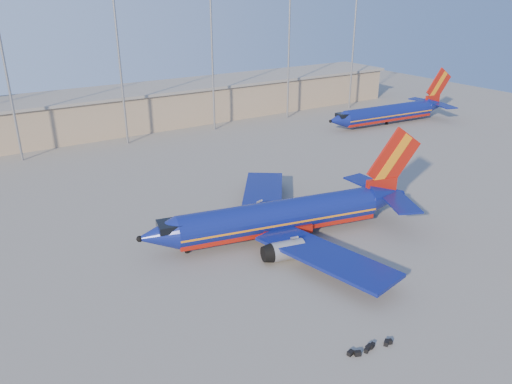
{
  "coord_description": "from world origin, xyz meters",
  "views": [
    {
      "loc": [
        -35.2,
        -50.75,
        29.68
      ],
      "look_at": [
        -1.99,
        1.76,
        4.0
      ],
      "focal_mm": 35.0,
      "sensor_mm": 36.0,
      "label": 1
    }
  ],
  "objects": [
    {
      "name": "ground",
      "position": [
        0.0,
        0.0,
        0.0
      ],
      "size": [
        220.0,
        220.0,
        0.0
      ],
      "primitive_type": "plane",
      "color": "slate",
      "rests_on": "ground"
    },
    {
      "name": "aircraft_second",
      "position": [
        51.64,
        28.39,
        2.74
      ],
      "size": [
        35.24,
        13.69,
        11.93
      ],
      "rotation": [
        0.0,
        0.0,
        -0.08
      ],
      "color": "navy",
      "rests_on": "ground"
    },
    {
      "name": "aircraft_main",
      "position": [
        -1.52,
        -4.45,
        2.75
      ],
      "size": [
        37.66,
        35.87,
        12.88
      ],
      "rotation": [
        0.0,
        0.0,
        -0.2
      ],
      "color": "navy",
      "rests_on": "ground"
    },
    {
      "name": "luggage_pile",
      "position": [
        -7.78,
        -26.26,
        0.21
      ],
      "size": [
        4.58,
        1.32,
        0.46
      ],
      "color": "black",
      "rests_on": "ground"
    },
    {
      "name": "light_mast_row",
      "position": [
        5.0,
        46.0,
        17.55
      ],
      "size": [
        101.6,
        1.6,
        28.65
      ],
      "color": "gray",
      "rests_on": "ground"
    },
    {
      "name": "terminal_building",
      "position": [
        10.0,
        58.0,
        4.32
      ],
      "size": [
        122.0,
        16.0,
        8.5
      ],
      "color": "gray",
      "rests_on": "ground"
    }
  ]
}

